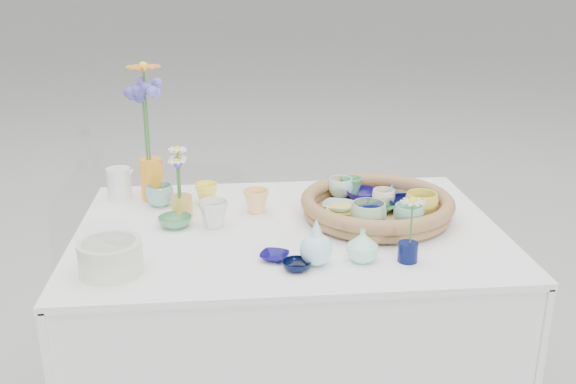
{
  "coord_description": "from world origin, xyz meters",
  "views": [
    {
      "loc": [
        -0.17,
        -1.78,
        1.5
      ],
      "look_at": [
        0.0,
        0.02,
        0.87
      ],
      "focal_mm": 40.0,
      "sensor_mm": 36.0,
      "label": 1
    }
  ],
  "objects": [
    {
      "name": "tray_ceramic_7",
      "position": [
        0.31,
        0.1,
        0.81
      ],
      "size": [
        0.1,
        0.1,
        0.06
      ],
      "primitive_type": "imported",
      "rotation": [
        0.0,
        0.0,
        -0.43
      ],
      "color": "white",
      "rests_on": "wicker_tray"
    },
    {
      "name": "loose_ceramic_1",
      "position": [
        -0.09,
        0.13,
        0.8
      ],
      "size": [
        0.1,
        0.1,
        0.08
      ],
      "primitive_type": "imported",
      "rotation": [
        0.0,
        0.0,
        -0.31
      ],
      "color": "#FFCB6F",
      "rests_on": "display_table"
    },
    {
      "name": "tray_ceramic_3",
      "position": [
        0.28,
        0.06,
        0.8
      ],
      "size": [
        0.11,
        0.11,
        0.03
      ],
      "primitive_type": "imported",
      "rotation": [
        0.0,
        0.0,
        -0.1
      ],
      "color": "#388A4F",
      "rests_on": "wicker_tray"
    },
    {
      "name": "tray_ceramic_10",
      "position": [
        0.17,
        0.03,
        0.8
      ],
      "size": [
        0.12,
        0.12,
        0.02
      ],
      "primitive_type": "imported",
      "rotation": [
        0.0,
        0.0,
        -0.26
      ],
      "color": "#DDC75B",
      "rests_on": "wicker_tray"
    },
    {
      "name": "daisy_posy",
      "position": [
        -0.33,
        0.11,
        0.92
      ],
      "size": [
        0.11,
        0.11,
        0.17
      ],
      "primitive_type": null,
      "rotation": [
        0.0,
        0.0,
        -0.43
      ],
      "color": "white",
      "rests_on": "daisy_cup"
    },
    {
      "name": "loose_ceramic_2",
      "position": [
        -0.34,
        0.04,
        0.78
      ],
      "size": [
        0.11,
        0.11,
        0.03
      ],
      "primitive_type": "imported",
      "rotation": [
        0.0,
        0.0,
        -0.1
      ],
      "color": "#498A58",
      "rests_on": "display_table"
    },
    {
      "name": "bud_vase_paleblue",
      "position": [
        0.05,
        -0.26,
        0.83
      ],
      "size": [
        0.11,
        0.11,
        0.13
      ],
      "primitive_type": null,
      "rotation": [
        0.0,
        0.0,
        -0.28
      ],
      "color": "#B8E8F5",
      "rests_on": "display_table"
    },
    {
      "name": "tray_ceramic_2",
      "position": [
        0.4,
        -0.0,
        0.82
      ],
      "size": [
        0.11,
        0.11,
        0.08
      ],
      "primitive_type": "imported",
      "rotation": [
        0.0,
        0.0,
        0.08
      ],
      "color": "#EADC4A",
      "rests_on": "wicker_tray"
    },
    {
      "name": "tray_ceramic_9",
      "position": [
        0.23,
        -0.09,
        0.82
      ],
      "size": [
        0.09,
        0.09,
        0.07
      ],
      "primitive_type": "imported",
      "rotation": [
        0.0,
        0.0,
        0.3
      ],
      "color": "navy",
      "rests_on": "wicker_tray"
    },
    {
      "name": "bud_vase_seafoam",
      "position": [
        0.17,
        -0.25,
        0.81
      ],
      "size": [
        0.11,
        0.11,
        0.09
      ],
      "primitive_type": "imported",
      "rotation": [
        0.0,
        0.0,
        0.27
      ],
      "color": "#A3EFC9",
      "rests_on": "display_table"
    },
    {
      "name": "hydrangea",
      "position": [
        -0.44,
        0.28,
        1.02
      ],
      "size": [
        0.11,
        0.11,
        0.31
      ],
      "primitive_type": null,
      "rotation": [
        0.0,
        0.0,
        0.22
      ],
      "color": "#453E9D",
      "rests_on": "tall_vase_yellow"
    },
    {
      "name": "wicker_tray",
      "position": [
        0.28,
        0.05,
        0.8
      ],
      "size": [
        0.47,
        0.47,
        0.08
      ],
      "primitive_type": null,
      "color": "olive",
      "rests_on": "display_table"
    },
    {
      "name": "bud_vase_cobalt",
      "position": [
        0.29,
        -0.27,
        0.79
      ],
      "size": [
        0.07,
        0.07,
        0.05
      ],
      "primitive_type": "cylinder",
      "rotation": [
        0.0,
        0.0,
        0.27
      ],
      "color": "#050C3C",
      "rests_on": "display_table"
    },
    {
      "name": "tall_vase_yellow",
      "position": [
        -0.43,
        0.29,
        0.84
      ],
      "size": [
        0.1,
        0.1,
        0.14
      ],
      "primitive_type": "cylinder",
      "rotation": [
        0.0,
        0.0,
        -0.35
      ],
      "color": "orange",
      "rests_on": "display_table"
    },
    {
      "name": "tray_ceramic_12",
      "position": [
        0.23,
        0.21,
        0.81
      ],
      "size": [
        0.09,
        0.09,
        0.06
      ],
      "primitive_type": "imported",
      "rotation": [
        0.0,
        0.0,
        -0.35
      ],
      "color": "#509D5F",
      "rests_on": "wicker_tray"
    },
    {
      "name": "loose_ceramic_4",
      "position": [
        -0.06,
        -0.22,
        0.77
      ],
      "size": [
        0.1,
        0.1,
        0.02
      ],
      "primitive_type": "imported",
      "rotation": [
        0.0,
        0.0,
        -0.37
      ],
      "color": "#0B0752",
      "rests_on": "display_table"
    },
    {
      "name": "fluted_bowl",
      "position": [
        -0.48,
        -0.26,
        0.81
      ],
      "size": [
        0.21,
        0.21,
        0.08
      ],
      "primitive_type": null,
      "rotation": [
        0.0,
        0.0,
        0.37
      ],
      "color": "beige",
      "rests_on": "display_table"
    },
    {
      "name": "tray_ceramic_11",
      "position": [
        0.34,
        -0.08,
        0.82
      ],
      "size": [
        0.11,
        0.11,
        0.07
      ],
      "primitive_type": "imported",
      "rotation": [
        0.0,
        0.0,
        -0.32
      ],
      "color": "#7DC4A5",
      "rests_on": "wicker_tray"
    },
    {
      "name": "gerbera",
      "position": [
        -0.43,
        0.28,
        1.06
      ],
      "size": [
        0.14,
        0.14,
        0.32
      ],
      "primitive_type": null,
      "rotation": [
        0.0,
        0.0,
        0.18
      ],
      "color": "orange",
      "rests_on": "tall_vase_yellow"
    },
    {
      "name": "tray_ceramic_4",
      "position": [
        0.22,
        -0.08,
        0.82
      ],
      "size": [
        0.12,
        0.12,
        0.08
      ],
      "primitive_type": "imported",
      "rotation": [
        0.0,
        0.0,
        -0.14
      ],
      "color": "#94BA97",
      "rests_on": "wicker_tray"
    },
    {
      "name": "tray_ceramic_1",
      "position": [
        0.38,
        0.06,
        0.8
      ],
      "size": [
        0.13,
        0.13,
        0.04
      ],
      "primitive_type": "imported",
      "rotation": [
        0.0,
        0.0,
        -0.13
      ],
      "color": "#06073A",
      "rests_on": "wicker_tray"
    },
    {
      "name": "tray_ceramic_5",
      "position": [
        0.16,
        0.08,
        0.79
      ],
      "size": [
        0.13,
        0.13,
        0.02
      ],
      "primitive_type": "imported",
      "rotation": [
        0.0,
        0.0,
        -0.38
      ],
      "color": "#9AB9AC",
      "rests_on": "wicker_tray"
    },
    {
      "name": "tray_ceramic_8",
      "position": [
        0.4,
        0.19,
        0.8
      ],
      "size": [
        0.1,
        0.1,
        0.03
      ],
      "primitive_type": "imported",
      "rotation": [
        0.0,
        0.0,
        -0.07
      ],
      "color": "#7395CA",
      "rests_on": "wicker_tray"
    },
    {
      "name": "loose_ceramic_0",
      "position": [
        -0.25,
        0.23,
        0.8
      ],
      "size": [
        0.08,
        0.08,
        0.07
      ],
      "primitive_type": "imported",
      "rotation": [
        0.0,
        0.0,
        -0.12
      ],
      "color": "#FFF143",
      "rests_on": "display_table"
    },
    {
      "name": "white_pitcher",
      "position": [
        -0.54,
        0.3,
        0.82
      ],
      "size": [
        0.13,
        0.12,
        0.11
      ],
      "primitive_type": null,
      "rotation": [
        0.0,
        0.0,
        0.39
      ],
      "color": "white",
      "rests_on": "display_table"
    },
    {
      "name": "single_daisy",
      "position": [
        0.3,
        -0.27,
        0.88
      ],
      "size": [
        0.08,
        0.08,
        0.14
      ],
      "primitive_type": null,
      "rotation": [
        0.0,
        0.0,
        -0.07
      ],
      "color": "beige",
      "rests_on": "bud_vase_cobalt"
    },
    {
      "name": "daisy_cup",
      "position": [
        -0.32,
        0.11,
        0.8
      ],
      "size": [
        0.09,
        0.09,
        0.07
      ],
      "primitive_type": "cylinder",
      "rotation": [
        0.0,
        0.0,
        0.43
      ],
      "color": "gold",
      "rests_on": "display_table"
    },
    {
      "name": "tray_ceramic_0",
      "position": [
        0.26,
        0.16,
        0.8
      ],
      "size": [
        0.11,
        0.11,
        0.03
      ],
      "primitive_type": "imported",
      "rotation": [
        0.0,
        0.0,
        0.03
      ],
      "color": "navy",
      "rests_on": "wicker_tray"
    },
    {
      "name": "loose_ceramic_5",
      "position": [
        -0.4,
        0.22,
        0.8
      ],
      "size": [
        0.09,
        0.09,
        0.07
      ],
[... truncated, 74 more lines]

